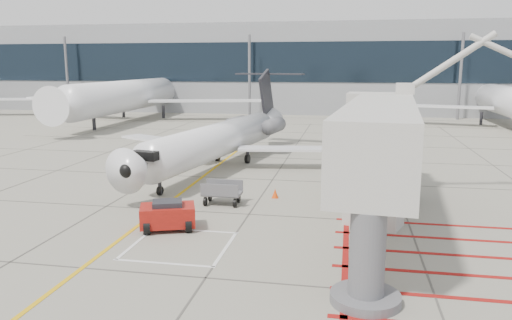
# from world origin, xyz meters

# --- Properties ---
(ground_plane) EXTENTS (260.00, 260.00, 0.00)m
(ground_plane) POSITION_xyz_m (0.00, 0.00, 0.00)
(ground_plane) COLOR gray
(ground_plane) RESTS_ON ground
(regional_jet) EXTENTS (25.63, 30.17, 7.05)m
(regional_jet) POSITION_xyz_m (-4.89, 13.03, 3.53)
(regional_jet) COLOR white
(regional_jet) RESTS_ON ground_plane
(jet_bridge) EXTENTS (11.22, 20.70, 7.97)m
(jet_bridge) POSITION_xyz_m (6.30, 1.91, 3.98)
(jet_bridge) COLOR beige
(jet_bridge) RESTS_ON ground_plane
(pushback_tug) EXTENTS (2.90, 2.33, 1.47)m
(pushback_tug) POSITION_xyz_m (-3.28, 0.95, 0.73)
(pushback_tug) COLOR #9F160F
(pushback_tug) RESTS_ON ground_plane
(baggage_cart) EXTENTS (2.13, 1.35, 1.34)m
(baggage_cart) POSITION_xyz_m (-1.84, 5.61, 0.67)
(baggage_cart) COLOR #5A595E
(baggage_cart) RESTS_ON ground_plane
(ground_power_unit) EXTENTS (2.96, 2.32, 2.06)m
(ground_power_unit) POSITION_xyz_m (6.27, 3.38, 1.03)
(ground_power_unit) COLOR #BBB7B2
(ground_power_unit) RESTS_ON ground_plane
(cone_nose) EXTENTS (0.39, 0.39, 0.54)m
(cone_nose) POSITION_xyz_m (-3.04, 3.48, 0.27)
(cone_nose) COLOR #E9470C
(cone_nose) RESTS_ON ground_plane
(cone_side) EXTENTS (0.38, 0.38, 0.53)m
(cone_side) POSITION_xyz_m (0.85, 7.48, 0.27)
(cone_side) COLOR #E5430C
(cone_side) RESTS_ON ground_plane
(terminal_building) EXTENTS (180.00, 28.00, 14.00)m
(terminal_building) POSITION_xyz_m (10.00, 70.00, 7.00)
(terminal_building) COLOR gray
(terminal_building) RESTS_ON ground_plane
(terminal_glass_band) EXTENTS (180.00, 0.10, 6.00)m
(terminal_glass_band) POSITION_xyz_m (10.00, 55.95, 8.00)
(terminal_glass_band) COLOR black
(terminal_glass_band) RESTS_ON ground_plane
(bg_aircraft_b) EXTENTS (37.14, 41.26, 12.38)m
(bg_aircraft_b) POSITION_xyz_m (-24.64, 46.00, 6.19)
(bg_aircraft_b) COLOR silver
(bg_aircraft_b) RESTS_ON ground_plane
(bg_aircraft_c) EXTENTS (33.15, 36.83, 11.05)m
(bg_aircraft_c) POSITION_xyz_m (24.44, 46.00, 5.52)
(bg_aircraft_c) COLOR silver
(bg_aircraft_c) RESTS_ON ground_plane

